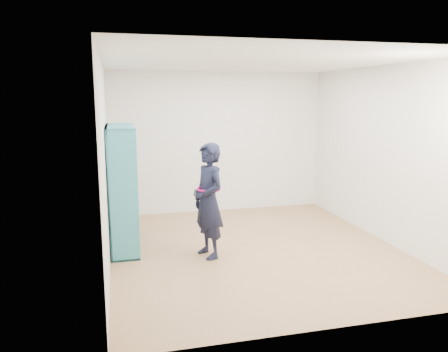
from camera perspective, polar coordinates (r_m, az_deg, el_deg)
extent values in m
plane|color=olive|center=(6.34, 4.01, -9.48)|extent=(4.50, 4.50, 0.00)
plane|color=white|center=(5.98, 4.33, 14.67)|extent=(4.50, 4.50, 0.00)
cube|color=white|center=(5.73, -15.23, 1.48)|extent=(0.02, 4.50, 2.60)
cube|color=white|center=(6.91, 20.15, 2.67)|extent=(0.02, 4.50, 2.60)
cube|color=white|center=(8.17, -0.77, 4.40)|extent=(4.00, 0.02, 2.60)
cube|color=white|center=(3.98, 14.31, -2.26)|extent=(4.00, 0.02, 2.60)
cube|color=teal|center=(5.76, -13.03, -2.69)|extent=(0.38, 0.03, 1.75)
cube|color=teal|center=(7.02, -13.26, -0.38)|extent=(0.38, 0.03, 1.75)
cube|color=teal|center=(6.61, -12.85, -8.74)|extent=(0.38, 1.31, 0.03)
cube|color=teal|center=(6.27, -13.48, 6.29)|extent=(0.38, 1.31, 0.03)
cube|color=teal|center=(6.39, -14.75, -1.49)|extent=(0.03, 1.31, 1.75)
cube|color=teal|center=(6.18, -13.12, -1.81)|extent=(0.35, 0.03, 1.69)
cube|color=teal|center=(6.59, -13.19, -1.06)|extent=(0.35, 0.03, 1.69)
cube|color=teal|center=(6.49, -13.00, -5.08)|extent=(0.35, 1.26, 0.03)
cube|color=teal|center=(6.39, -13.16, -1.42)|extent=(0.35, 1.26, 0.03)
cube|color=teal|center=(6.32, -13.31, 2.34)|extent=(0.35, 1.26, 0.03)
cube|color=beige|center=(6.19, -12.57, -9.35)|extent=(0.24, 0.15, 0.09)
cube|color=black|center=(5.98, -12.65, -4.82)|extent=(0.20, 0.17, 0.29)
cube|color=maroon|center=(5.89, -12.81, -0.90)|extent=(0.20, 0.17, 0.27)
cube|color=silver|center=(5.89, -13.05, 2.22)|extent=(0.24, 0.15, 0.06)
cube|color=navy|center=(6.50, -12.60, -7.54)|extent=(0.20, 0.17, 0.27)
cube|color=brown|center=(6.38, -12.76, -3.74)|extent=(0.20, 0.17, 0.32)
cube|color=#BFB28C|center=(6.37, -12.98, -0.90)|extent=(0.24, 0.15, 0.09)
cube|color=#26594C|center=(6.24, -13.05, 3.51)|extent=(0.20, 0.17, 0.24)
cube|color=beige|center=(6.91, -12.70, -6.60)|extent=(0.20, 0.17, 0.25)
cube|color=black|center=(6.87, -12.92, -3.70)|extent=(0.24, 0.15, 0.09)
cube|color=maroon|center=(6.71, -12.99, 0.60)|extent=(0.20, 0.17, 0.31)
cube|color=silver|center=(6.65, -13.14, 4.06)|extent=(0.20, 0.17, 0.28)
imported|color=black|center=(5.84, -2.02, -3.24)|extent=(0.52, 0.65, 1.55)
torus|color=#A30C54|center=(5.80, -2.03, -1.73)|extent=(0.40, 0.40, 0.04)
cube|color=silver|center=(5.83, -3.76, -2.24)|extent=(0.04, 0.08, 0.12)
cube|color=black|center=(5.83, -3.76, -2.24)|extent=(0.04, 0.08, 0.12)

